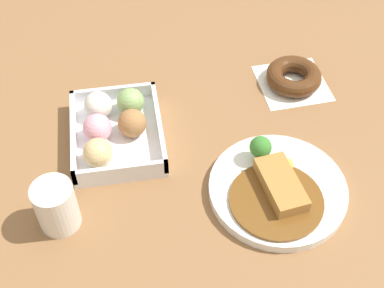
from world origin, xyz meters
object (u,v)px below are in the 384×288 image
Objects in this scene: donut_box at (114,128)px; chocolate_ring_donut at (293,77)px; coffee_mug at (56,206)px; curry_plate at (277,188)px.

donut_box is 0.38m from chocolate_ring_donut.
coffee_mug is at bearing -30.34° from donut_box.
curry_plate is 1.14× the size of donut_box.
coffee_mug is at bearing -90.07° from curry_plate.
curry_plate is 0.37m from coffee_mug.
donut_box is at bearing -123.15° from curry_plate.
curry_plate is at bearing -21.89° from chocolate_ring_donut.
coffee_mug is (0.27, -0.47, 0.03)m from chocolate_ring_donut.
curry_plate is 2.65× the size of coffee_mug.
donut_box is 1.44× the size of chocolate_ring_donut.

